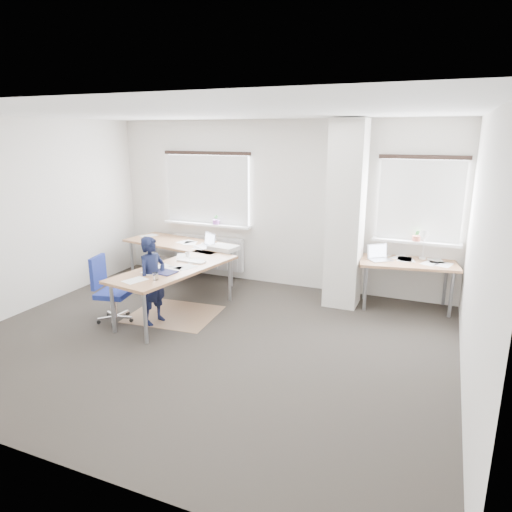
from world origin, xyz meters
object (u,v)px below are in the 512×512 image
at_px(desk_main, 180,256).
at_px(desk_side, 407,264).
at_px(person, 153,281).
at_px(task_chair, 112,304).

xyz_separation_m(desk_main, desk_side, (3.36, 0.93, -0.01)).
relative_size(desk_side, person, 1.21).
height_order(desk_side, task_chair, desk_side).
relative_size(desk_main, task_chair, 3.15).
bearing_deg(task_chair, person, 6.81).
xyz_separation_m(desk_main, person, (0.19, -1.02, -0.07)).
bearing_deg(desk_side, desk_main, -174.55).
height_order(desk_main, person, person).
distance_m(desk_side, task_chair, 4.33).
relative_size(desk_main, desk_side, 1.98).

